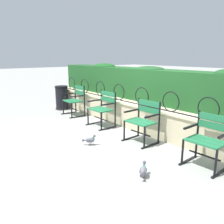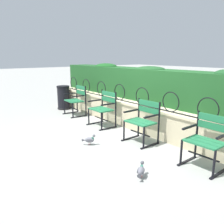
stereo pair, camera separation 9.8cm
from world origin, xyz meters
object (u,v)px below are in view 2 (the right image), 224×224
(park_chair_leftmost, at_px, (76,99))
(park_chair_centre_right, at_px, (143,120))
(park_chair_centre_left, at_px, (104,108))
(pigeon_near_chairs, at_px, (141,171))
(park_chair_rightmost, at_px, (207,140))
(trash_bin, at_px, (64,98))
(pigeon_far_side, at_px, (89,140))

(park_chair_leftmost, xyz_separation_m, park_chair_centre_right, (2.85, -0.03, -0.01))
(park_chair_leftmost, distance_m, park_chair_centre_left, 1.43)
(pigeon_near_chairs, bearing_deg, park_chair_rightmost, 70.67)
(park_chair_centre_left, xyz_separation_m, trash_bin, (-2.39, 0.06, -0.10))
(park_chair_centre_right, height_order, trash_bin, park_chair_centre_right)
(park_chair_centre_right, distance_m, park_chair_rightmost, 1.43)
(pigeon_near_chairs, height_order, trash_bin, trash_bin)
(park_chair_rightmost, relative_size, trash_bin, 1.10)
(park_chair_leftmost, height_order, pigeon_far_side, park_chair_leftmost)
(park_chair_rightmost, height_order, pigeon_far_side, park_chair_rightmost)
(pigeon_near_chairs, bearing_deg, park_chair_centre_right, 134.24)
(park_chair_centre_right, bearing_deg, park_chair_centre_left, 179.11)
(park_chair_rightmost, distance_m, pigeon_far_side, 2.21)
(pigeon_far_side, bearing_deg, park_chair_leftmost, 156.32)
(pigeon_far_side, bearing_deg, trash_bin, 162.02)
(park_chair_centre_left, bearing_deg, park_chair_centre_right, -0.89)
(park_chair_rightmost, relative_size, pigeon_near_chairs, 3.33)
(park_chair_leftmost, xyz_separation_m, park_chair_centre_left, (1.43, -0.01, -0.00))
(pigeon_far_side, bearing_deg, park_chair_rightmost, 27.07)
(park_chair_leftmost, xyz_separation_m, pigeon_far_side, (2.33, -1.02, -0.36))
(park_chair_centre_left, height_order, trash_bin, park_chair_centre_left)
(park_chair_centre_left, height_order, pigeon_far_side, park_chair_centre_left)
(pigeon_near_chairs, bearing_deg, trash_bin, 166.61)
(park_chair_centre_left, distance_m, pigeon_far_side, 1.41)
(trash_bin, bearing_deg, park_chair_leftmost, -2.74)
(park_chair_centre_right, bearing_deg, trash_bin, 178.79)
(park_chair_leftmost, xyz_separation_m, trash_bin, (-0.96, 0.05, -0.10))
(park_chair_centre_left, relative_size, park_chair_centre_right, 1.02)
(park_chair_centre_right, height_order, pigeon_near_chairs, park_chair_centre_right)
(park_chair_leftmost, relative_size, pigeon_near_chairs, 3.50)
(park_chair_centre_right, distance_m, pigeon_near_chairs, 1.54)
(park_chair_centre_left, bearing_deg, park_chair_rightmost, -0.35)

